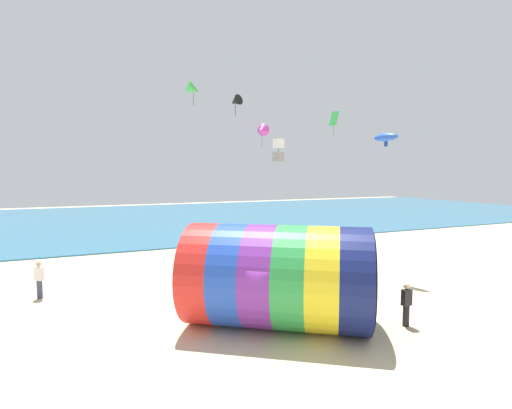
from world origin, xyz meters
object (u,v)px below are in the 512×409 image
Objects in this scene: giant_inflatable_tube at (278,276)px; bystander_mid_beach at (202,252)px; kite_white_box at (278,150)px; kite_green_delta at (193,89)px; kite_magenta_delta at (262,131)px; kite_blue_parafoil at (386,137)px; kite_green_diamond at (334,119)px; kite_black_delta at (235,101)px; kite_handler at (406,304)px; bystander_near_water at (39,280)px.

giant_inflatable_tube is 4.78× the size of bystander_mid_beach.
kite_green_delta is (-3.95, 3.99, 3.90)m from kite_white_box.
bystander_mid_beach is (-6.53, -5.51, -8.18)m from kite_magenta_delta.
kite_white_box is 0.87× the size of bystander_mid_beach.
kite_magenta_delta is 1.20× the size of bystander_mid_beach.
kite_blue_parafoil is 5.54m from kite_green_diamond.
kite_black_delta reaches higher than giant_inflatable_tube.
kite_black_delta is 0.82× the size of bystander_mid_beach.
kite_blue_parafoil is 1.13× the size of kite_white_box.
bystander_near_water is at bearing 144.61° from kite_handler.
kite_blue_parafoil is (2.03, -11.87, -1.39)m from kite_magenta_delta.
kite_green_diamond reaches higher than bystander_near_water.
kite_white_box reaches higher than giant_inflatable_tube.
kite_white_box is at bearing 92.46° from kite_handler.
bystander_mid_beach is at bearing 21.94° from bystander_near_water.
kite_handler is at bearing -22.77° from giant_inflatable_tube.
kite_white_box is at bearing -57.01° from kite_black_delta.
kite_green_delta reaches higher than kite_handler.
giant_inflatable_tube reaches higher than kite_handler.
giant_inflatable_tube is at bearing -112.25° from kite_magenta_delta.
kite_blue_parafoil reaches higher than bystander_near_water.
kite_magenta_delta is 8.90m from kite_white_box.
kite_handler is 1.24× the size of kite_black_delta.
kite_blue_parafoil is (4.28, 6.19, 6.77)m from kite_handler.
kite_black_delta is 6.74m from kite_green_diamond.
kite_blue_parafoil is 0.95× the size of kite_green_diamond.
kite_blue_parafoil is at bearing -92.61° from kite_green_diamond.
kite_black_delta is at bearing 172.07° from kite_green_diamond.
kite_green_delta is at bearing 148.39° from kite_black_delta.
kite_magenta_delta is 1.24× the size of kite_green_delta.
kite_blue_parafoil is 11.98m from kite_green_delta.
kite_green_diamond is at bearing 7.76° from bystander_near_water.
kite_white_box is 13.84m from bystander_near_water.
giant_inflatable_tube is at bearing -132.76° from kite_green_diamond.
kite_green_delta reaches higher than bystander_mid_beach.
kite_handler is at bearing -87.54° from kite_white_box.
kite_handler is 13.26m from bystander_mid_beach.
kite_white_box is 5.68m from kite_green_diamond.
kite_white_box is at bearing 142.45° from kite_blue_parafoil.
kite_handler is at bearing -72.41° from kite_green_delta.
bystander_mid_beach is at bearing 173.03° from kite_green_diamond.
kite_white_box reaches higher than kite_handler.
kite_handler is 1.02× the size of bystander_mid_beach.
kite_white_box is 0.89× the size of kite_green_delta.
giant_inflatable_tube is 10.24m from kite_white_box.
kite_white_box reaches higher than bystander_near_water.
kite_magenta_delta is 1.13× the size of bystander_near_water.
bystander_mid_beach is (-8.80, 1.08, -8.42)m from kite_green_diamond.
kite_black_delta reaches higher than bystander_mid_beach.
kite_white_box is (3.97, 7.96, 5.08)m from giant_inflatable_tube.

